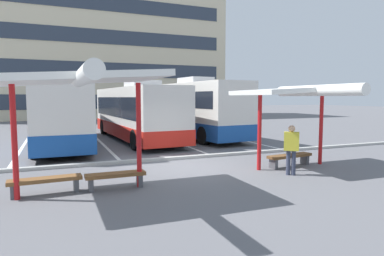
# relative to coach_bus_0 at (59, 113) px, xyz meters

# --- Properties ---
(ground_plane) EXTENTS (160.00, 160.00, 0.00)m
(ground_plane) POSITION_rel_coach_bus_0_xyz_m (4.12, -7.88, -1.70)
(ground_plane) COLOR slate
(terminal_building) EXTENTS (33.80, 11.39, 21.38)m
(terminal_building) POSITION_rel_coach_bus_0_xyz_m (4.16, 26.30, 7.64)
(terminal_building) COLOR beige
(terminal_building) RESTS_ON ground
(coach_bus_0) EXTENTS (2.62, 11.37, 3.68)m
(coach_bus_0) POSITION_rel_coach_bus_0_xyz_m (0.00, 0.00, 0.00)
(coach_bus_0) COLOR silver
(coach_bus_0) RESTS_ON ground
(coach_bus_1) EXTENTS (3.22, 11.17, 3.47)m
(coach_bus_1) POSITION_rel_coach_bus_0_xyz_m (4.26, 0.49, -0.10)
(coach_bus_1) COLOR silver
(coach_bus_1) RESTS_ON ground
(coach_bus_2) EXTENTS (3.67, 12.51, 3.77)m
(coach_bus_2) POSITION_rel_coach_bus_0_xyz_m (7.80, 1.55, 0.05)
(coach_bus_2) COLOR silver
(coach_bus_2) RESTS_ON ground
(lane_stripe_0) EXTENTS (0.16, 14.00, 0.01)m
(lane_stripe_0) POSITION_rel_coach_bus_0_xyz_m (-1.82, 0.78, -1.69)
(lane_stripe_0) COLOR white
(lane_stripe_0) RESTS_ON ground
(lane_stripe_1) EXTENTS (0.16, 14.00, 0.01)m
(lane_stripe_1) POSITION_rel_coach_bus_0_xyz_m (2.14, 0.78, -1.69)
(lane_stripe_1) COLOR white
(lane_stripe_1) RESTS_ON ground
(lane_stripe_2) EXTENTS (0.16, 14.00, 0.01)m
(lane_stripe_2) POSITION_rel_coach_bus_0_xyz_m (6.11, 0.78, -1.69)
(lane_stripe_2) COLOR white
(lane_stripe_2) RESTS_ON ground
(lane_stripe_3) EXTENTS (0.16, 14.00, 0.01)m
(lane_stripe_3) POSITION_rel_coach_bus_0_xyz_m (10.07, 0.78, -1.69)
(lane_stripe_3) COLOR white
(lane_stripe_3) RESTS_ON ground
(waiting_shelter_0) EXTENTS (4.12, 5.30, 3.22)m
(waiting_shelter_0) POSITION_rel_coach_bus_0_xyz_m (0.38, -10.37, 1.27)
(waiting_shelter_0) COLOR red
(waiting_shelter_0) RESTS_ON ground
(bench_0) EXTENTS (1.83, 0.51, 0.45)m
(bench_0) POSITION_rel_coach_bus_0_xyz_m (-0.52, -9.88, -1.36)
(bench_0) COLOR brown
(bench_0) RESTS_ON ground
(bench_1) EXTENTS (1.65, 0.43, 0.45)m
(bench_1) POSITION_rel_coach_bus_0_xyz_m (1.28, -10.01, -1.36)
(bench_1) COLOR brown
(bench_1) RESTS_ON ground
(waiting_shelter_1) EXTENTS (3.77, 4.44, 2.98)m
(waiting_shelter_1) POSITION_rel_coach_bus_0_xyz_m (7.74, -9.74, 1.03)
(waiting_shelter_1) COLOR red
(waiting_shelter_1) RESTS_ON ground
(bench_2) EXTENTS (1.94, 0.67, 0.45)m
(bench_2) POSITION_rel_coach_bus_0_xyz_m (7.74, -9.41, -1.36)
(bench_2) COLOR brown
(bench_2) RESTS_ON ground
(platform_kerb) EXTENTS (44.00, 0.24, 0.12)m
(platform_kerb) POSITION_rel_coach_bus_0_xyz_m (4.12, -6.50, -1.64)
(platform_kerb) COLOR #ADADA8
(platform_kerb) RESTS_ON ground
(waiting_passenger_0) EXTENTS (0.51, 0.47, 1.64)m
(waiting_passenger_0) POSITION_rel_coach_bus_0_xyz_m (6.89, -10.53, -0.75)
(waiting_passenger_0) COLOR #33384C
(waiting_passenger_0) RESTS_ON ground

